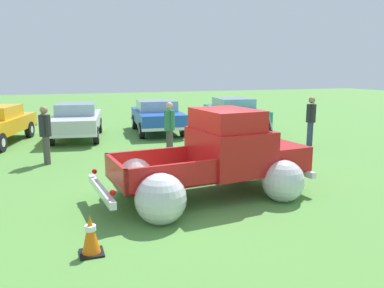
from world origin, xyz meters
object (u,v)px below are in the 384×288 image
Objects in this scene: vintage_pickup_truck at (219,162)px; show_car_3 at (234,112)px; show_car_1 at (77,119)px; spectator_2 at (169,125)px; spectator_0 at (45,131)px; lane_cone_0 at (91,235)px; show_car_2 at (157,115)px; spectator_1 at (311,118)px.

vintage_pickup_truck reaches higher than show_car_3.
vintage_pickup_truck reaches higher than show_car_1.
show_car_3 is 2.78× the size of spectator_2.
vintage_pickup_truck is at bearing -66.73° from spectator_0.
lane_cone_0 is (-0.46, -10.50, -0.47)m from show_car_1.
spectator_1 is at bearing 47.77° from show_car_2.
spectator_1 is (7.95, -4.59, 0.26)m from show_car_1.
show_car_1 is at bearing -79.87° from show_car_3.
spectator_0 is at bearing -5.98° from show_car_1.
spectator_1 is at bearing -19.04° from spectator_0.
vintage_pickup_truck is 4.15m from spectator_2.
show_car_2 is 3.86m from show_car_3.
vintage_pickup_truck reaches higher than show_car_2.
show_car_3 is 7.75× the size of lane_cone_0.
show_car_1 and show_car_2 have the same top height.
spectator_1 is at bearing 35.09° from lane_cone_0.
show_car_3 is at bearing 56.62° from vintage_pickup_truck.
lane_cone_0 is (-3.07, -6.06, -0.70)m from spectator_2.
spectator_2 is 6.83m from lane_cone_0.
spectator_0 is 9.09m from spectator_1.
vintage_pickup_truck is 2.76× the size of spectator_0.
spectator_0 is 0.95× the size of spectator_1.
show_car_3 is at bearing 102.46° from show_car_1.
lane_cone_0 is at bearing -100.47° from spectator_0.
spectator_1 is at bearing -8.04° from spectator_2.
show_car_2 reaches higher than lane_cone_0.
show_car_1 is at bearing 87.47° from lane_cone_0.
show_car_3 is at bearing 96.85° from show_car_2.
spectator_2 reaches higher than show_car_3.
show_car_1 is (-2.51, 8.58, 0.02)m from vintage_pickup_truck.
spectator_0 is at bearing 169.98° from spectator_2.
lane_cone_0 is at bearing -28.64° from show_car_3.
vintage_pickup_truck is at bearing -97.68° from spectator_2.
show_car_2 is 2.50× the size of spectator_0.
spectator_2 reaches higher than lane_cone_0.
show_car_1 is 9.18m from spectator_1.
spectator_0 reaches higher than lane_cone_0.
show_car_2 is 6.66m from spectator_1.
spectator_0 reaches higher than show_car_2.
show_car_1 reaches higher than lane_cone_0.
spectator_1 is (5.43, 3.98, 0.28)m from vintage_pickup_truck.
show_car_1 is 7.11× the size of lane_cone_0.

